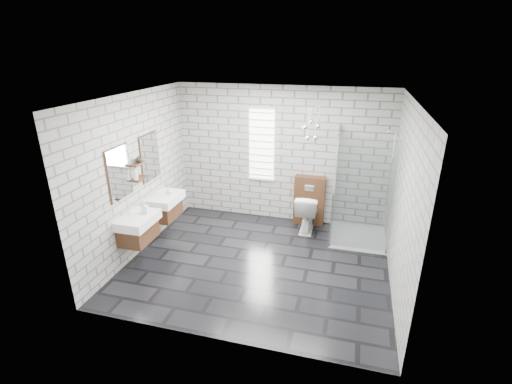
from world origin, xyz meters
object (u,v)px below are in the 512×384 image
at_px(vanity_left, 136,221).
at_px(shower_enclosure, 355,216).
at_px(vanity_right, 163,199).
at_px(toilet, 307,212).
at_px(cistern_panel, 309,200).

height_order(vanity_left, shower_enclosure, shower_enclosure).
bearing_deg(vanity_left, vanity_right, 90.00).
distance_m(vanity_right, toilet, 2.73).
height_order(cistern_panel, toilet, cistern_panel).
bearing_deg(toilet, shower_enclosure, 164.91).
xyz_separation_m(vanity_left, shower_enclosure, (3.41, 1.65, -0.25)).
height_order(vanity_left, cistern_panel, vanity_left).
bearing_deg(shower_enclosure, toilet, 165.51).
height_order(vanity_left, toilet, vanity_left).
height_order(shower_enclosure, toilet, shower_enclosure).
distance_m(cistern_panel, shower_enclosure, 1.03).
relative_size(vanity_right, toilet, 2.10).
height_order(vanity_right, cistern_panel, vanity_right).
bearing_deg(vanity_right, toilet, 21.10).
bearing_deg(toilet, cistern_panel, -90.60).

